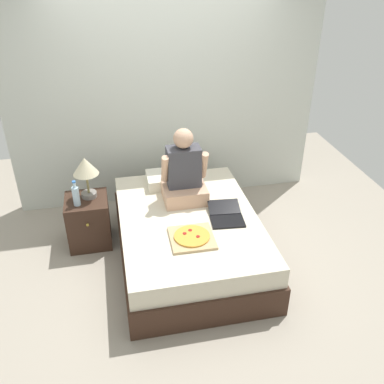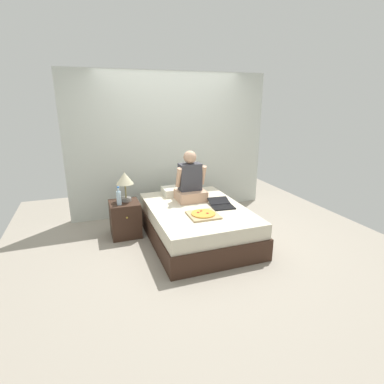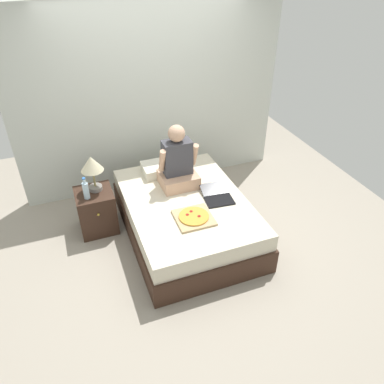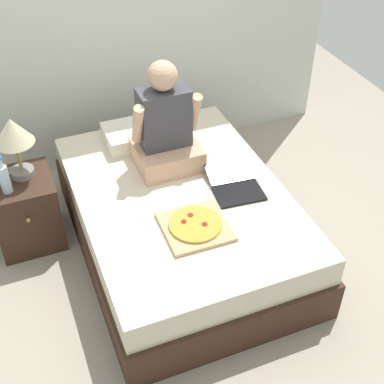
{
  "view_description": "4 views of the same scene",
  "coord_description": "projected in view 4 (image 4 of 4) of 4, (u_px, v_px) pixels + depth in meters",
  "views": [
    {
      "loc": [
        -0.68,
        -3.43,
        2.88
      ],
      "look_at": [
        0.04,
        0.02,
        0.77
      ],
      "focal_mm": 40.0,
      "sensor_mm": 36.0,
      "label": 1
    },
    {
      "loc": [
        -1.49,
        -3.89,
        2.02
      ],
      "look_at": [
        -0.09,
        -0.04,
        0.76
      ],
      "focal_mm": 28.0,
      "sensor_mm": 36.0,
      "label": 2
    },
    {
      "loc": [
        -1.19,
        -3.33,
        3.06
      ],
      "look_at": [
        0.02,
        -0.14,
        0.7
      ],
      "focal_mm": 35.0,
      "sensor_mm": 36.0,
      "label": 3
    },
    {
      "loc": [
        -0.96,
        -2.59,
        2.79
      ],
      "look_at": [
        -0.02,
        -0.25,
        0.7
      ],
      "focal_mm": 50.0,
      "sensor_mm": 36.0,
      "label": 4
    }
  ],
  "objects": [
    {
      "name": "nightstand_left",
      "position": [
        26.0,
        211.0,
        3.79
      ],
      "size": [
        0.44,
        0.47,
        0.54
      ],
      "color": "#382319",
      "rests_on": "ground"
    },
    {
      "name": "ground_plane",
      "position": [
        182.0,
        245.0,
        3.9
      ],
      "size": [
        5.63,
        5.63,
        0.0
      ],
      "primitive_type": "plane",
      "color": "#9E9384"
    },
    {
      "name": "lamp_on_left_nightstand",
      "position": [
        13.0,
        135.0,
        3.46
      ],
      "size": [
        0.26,
        0.26,
        0.45
      ],
      "color": "gray",
      "rests_on": "nightstand_left"
    },
    {
      "name": "wall_back",
      "position": [
        117.0,
        14.0,
        4.06
      ],
      "size": [
        3.63,
        0.12,
        2.5
      ],
      "primitive_type": "cube",
      "color": "silver",
      "rests_on": "ground"
    },
    {
      "name": "laptop",
      "position": [
        236.0,
        186.0,
        3.6
      ],
      "size": [
        0.35,
        0.44,
        0.07
      ],
      "color": "black",
      "rests_on": "bed"
    },
    {
      "name": "pizza_box",
      "position": [
        195.0,
        226.0,
        3.3
      ],
      "size": [
        0.41,
        0.41,
        0.05
      ],
      "color": "tan",
      "rests_on": "bed"
    },
    {
      "name": "water_bottle",
      "position": [
        4.0,
        178.0,
        3.46
      ],
      "size": [
        0.07,
        0.07,
        0.28
      ],
      "color": "silver",
      "rests_on": "nightstand_left"
    },
    {
      "name": "person_seated",
      "position": [
        165.0,
        129.0,
        3.65
      ],
      "size": [
        0.47,
        0.4,
        0.78
      ],
      "color": "tan",
      "rests_on": "bed"
    },
    {
      "name": "pillow",
      "position": [
        140.0,
        134.0,
        4.02
      ],
      "size": [
        0.52,
        0.34,
        0.12
      ],
      "primitive_type": "cube",
      "color": "silver",
      "rests_on": "bed"
    },
    {
      "name": "bed",
      "position": [
        181.0,
        220.0,
        3.75
      ],
      "size": [
        1.38,
        1.95,
        0.51
      ],
      "color": "#382319",
      "rests_on": "ground"
    }
  ]
}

